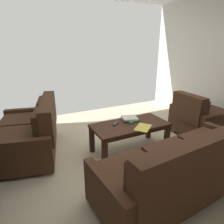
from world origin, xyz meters
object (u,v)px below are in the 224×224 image
at_px(loveseat_near, 30,133).
at_px(book_stack, 130,119).
at_px(sofa_main, 185,168).
at_px(tv_remote, 116,124).
at_px(coffee_table, 130,128).
at_px(armchair_side, 199,118).
at_px(loose_magazine, 143,127).

xyz_separation_m(loveseat_near, book_stack, (-1.51, 0.52, 0.15)).
xyz_separation_m(sofa_main, tv_remote, (0.24, -1.23, 0.12)).
xyz_separation_m(coffee_table, armchair_side, (-1.48, 0.08, -0.06)).
height_order(loveseat_near, loose_magazine, loveseat_near).
xyz_separation_m(sofa_main, book_stack, (-0.05, -1.27, 0.14)).
xyz_separation_m(loveseat_near, armchair_side, (-2.91, 0.73, -0.01)).
xyz_separation_m(loveseat_near, tv_remote, (-1.22, 0.56, 0.13)).
distance_m(loveseat_near, tv_remote, 1.35).
bearing_deg(loose_magazine, loveseat_near, -157.65).
relative_size(tv_remote, loose_magazine, 0.47).
bearing_deg(loose_magazine, armchair_side, 56.99).
height_order(loveseat_near, coffee_table, loveseat_near).
relative_size(coffee_table, armchair_side, 1.33).
relative_size(sofa_main, tv_remote, 14.28).
xyz_separation_m(tv_remote, loose_magazine, (-0.31, 0.31, -0.01)).
distance_m(loveseat_near, armchair_side, 3.00).
bearing_deg(loveseat_near, coffee_table, 155.63).
bearing_deg(coffee_table, loose_magazine, 115.03).
height_order(book_stack, tv_remote, book_stack).
height_order(armchair_side, loose_magazine, armchair_side).
xyz_separation_m(coffee_table, loose_magazine, (-0.10, 0.21, 0.07)).
bearing_deg(armchair_side, book_stack, -8.87).
bearing_deg(armchair_side, sofa_main, 36.12).
distance_m(sofa_main, book_stack, 1.28).
distance_m(sofa_main, loveseat_near, 2.31).
bearing_deg(sofa_main, coffee_table, -88.57).
distance_m(loveseat_near, loose_magazine, 1.76).
distance_m(armchair_side, tv_remote, 1.70).
height_order(tv_remote, loose_magazine, tv_remote).
height_order(coffee_table, tv_remote, tv_remote).
bearing_deg(loveseat_near, armchair_side, 165.84).
distance_m(coffee_table, book_stack, 0.18).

